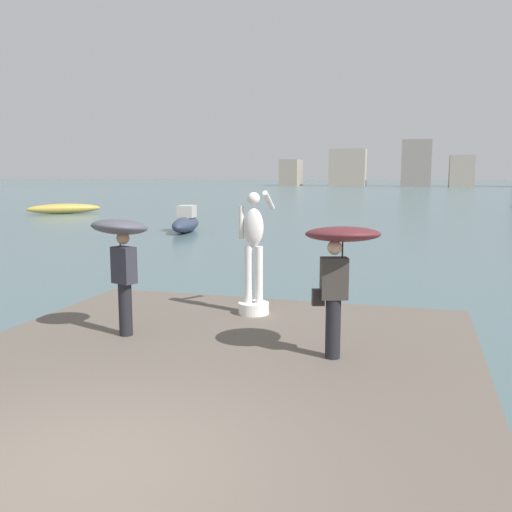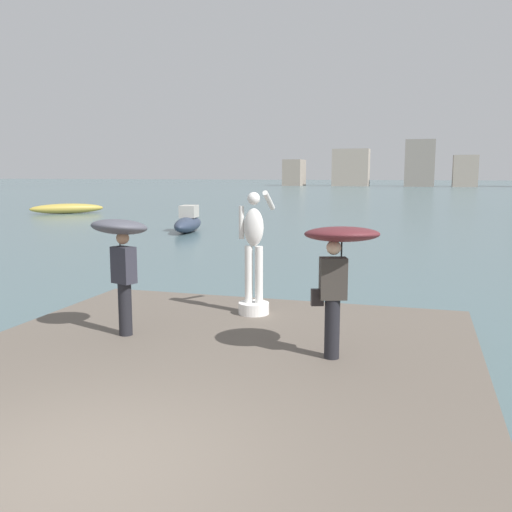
{
  "view_description": "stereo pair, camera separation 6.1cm",
  "coord_description": "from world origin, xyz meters",
  "px_view_note": "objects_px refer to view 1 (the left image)",
  "views": [
    {
      "loc": [
        2.85,
        -4.19,
        3.08
      ],
      "look_at": [
        0.0,
        5.71,
        1.55
      ],
      "focal_mm": 39.57,
      "sensor_mm": 36.0,
      "label": 1
    },
    {
      "loc": [
        2.91,
        -4.17,
        3.08
      ],
      "look_at": [
        0.0,
        5.71,
        1.55
      ],
      "focal_mm": 39.57,
      "sensor_mm": 36.0,
      "label": 2
    }
  ],
  "objects_px": {
    "boat_far": "(64,209)",
    "onlooker_right": "(340,253)",
    "onlooker_left": "(121,245)",
    "boat_leftward": "(186,222)",
    "statue_white_figure": "(254,263)"
  },
  "relations": [
    {
      "from": "boat_far",
      "to": "boat_leftward",
      "type": "height_order",
      "value": "boat_leftward"
    },
    {
      "from": "boat_far",
      "to": "onlooker_right",
      "type": "bearing_deg",
      "value": -49.58
    },
    {
      "from": "boat_far",
      "to": "statue_white_figure",
      "type": "bearing_deg",
      "value": -49.69
    },
    {
      "from": "onlooker_right",
      "to": "boat_far",
      "type": "distance_m",
      "value": 38.2
    },
    {
      "from": "statue_white_figure",
      "to": "boat_far",
      "type": "height_order",
      "value": "statue_white_figure"
    },
    {
      "from": "statue_white_figure",
      "to": "boat_leftward",
      "type": "height_order",
      "value": "statue_white_figure"
    },
    {
      "from": "onlooker_right",
      "to": "boat_leftward",
      "type": "bearing_deg",
      "value": 118.87
    },
    {
      "from": "statue_white_figure",
      "to": "onlooker_right",
      "type": "xyz_separation_m",
      "value": [
        1.9,
        -2.13,
        0.55
      ]
    },
    {
      "from": "boat_leftward",
      "to": "statue_white_figure",
      "type": "bearing_deg",
      "value": -63.03
    },
    {
      "from": "statue_white_figure",
      "to": "boat_far",
      "type": "bearing_deg",
      "value": 130.31
    },
    {
      "from": "statue_white_figure",
      "to": "onlooker_left",
      "type": "xyz_separation_m",
      "value": [
        -1.7,
        -1.92,
        0.51
      ]
    },
    {
      "from": "onlooker_left",
      "to": "onlooker_right",
      "type": "bearing_deg",
      "value": -3.27
    },
    {
      "from": "boat_far",
      "to": "boat_leftward",
      "type": "relative_size",
      "value": 1.18
    },
    {
      "from": "statue_white_figure",
      "to": "boat_far",
      "type": "relative_size",
      "value": 0.5
    },
    {
      "from": "onlooker_left",
      "to": "boat_leftward",
      "type": "height_order",
      "value": "onlooker_left"
    }
  ]
}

